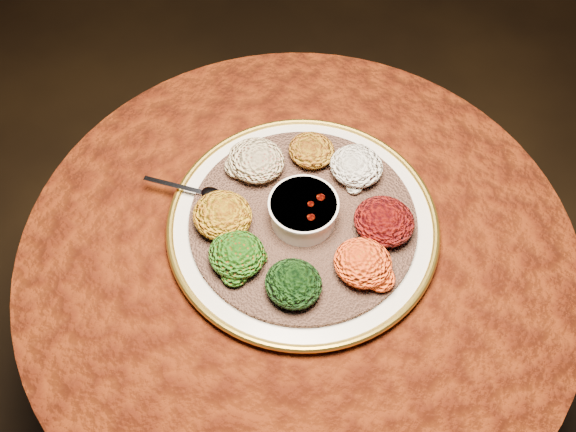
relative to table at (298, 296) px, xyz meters
The scene contains 13 objects.
table is the anchor object (origin of this frame).
platter 0.20m from the table, 113.59° to the left, with size 0.58×0.58×0.02m.
injera 0.21m from the table, 113.59° to the left, with size 0.39×0.39×0.01m, color brown.
stew_bowl 0.24m from the table, 113.59° to the left, with size 0.12×0.12×0.05m.
spoon 0.28m from the table, behind, with size 0.14×0.05×0.01m.
portion_ayib 0.29m from the table, 86.43° to the left, with size 0.09×0.09×0.05m, color white.
portion_kitfo 0.27m from the table, 41.75° to the left, with size 0.10×0.10×0.05m, color black.
portion_tikil 0.26m from the table, ahead, with size 0.10×0.09×0.05m, color orange.
portion_gomen 0.25m from the table, 64.17° to the right, with size 0.09×0.09×0.04m, color black.
portion_mixveg 0.25m from the table, 126.72° to the right, with size 0.09×0.09×0.05m, color #9C290A.
portion_kik 0.27m from the table, 162.87° to the right, with size 0.10×0.10×0.05m, color #AC800F.
portion_timatim 0.29m from the table, 148.78° to the left, with size 0.10×0.10×0.05m, color maroon.
portion_shiro 0.29m from the table, 114.92° to the left, with size 0.08×0.08×0.04m, color #996A12.
Camera 1 is at (0.28, -0.47, 1.68)m, focal length 40.00 mm.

